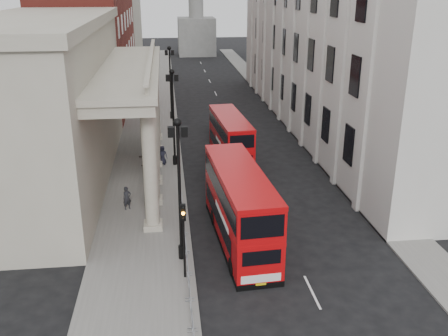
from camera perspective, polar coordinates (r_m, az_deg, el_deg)
The scene contains 18 objects.
ground at distance 26.13m, azimuth -3.14°, elevation -14.81°, with size 260.00×260.00×0.00m, color black.
sidewalk_west at distance 53.51m, azimuth -8.44°, elevation 3.89°, with size 6.00×140.00×0.12m, color slate.
sidewalk_east at distance 55.44m, azimuth 8.90°, elevation 4.44°, with size 3.00×140.00×0.12m, color slate.
kerb at distance 53.49m, azimuth -5.28°, elevation 4.03°, with size 0.20×140.00×0.14m, color slate.
portico_building at distance 41.44m, azimuth -19.73°, elevation 6.57°, with size 9.00×28.00×12.00m, color #A29C87.
brick_building at distance 70.09m, azimuth -14.97°, elevation 16.41°, with size 9.00×32.00×22.00m, color maroon.
west_building_far at distance 101.90m, azimuth -12.50°, elevation 17.08°, with size 9.00×30.00×20.00m, color #A29C87.
east_building at distance 56.07m, azimuth 11.65°, elevation 17.38°, with size 8.00×55.00×25.00m, color beige.
lamp_post_south at distance 27.29m, azimuth -5.13°, elevation -1.51°, with size 1.05×0.44×8.32m.
lamp_post_mid at distance 42.56m, azimuth -5.83°, elevation 6.49°, with size 1.05×0.44×8.32m.
lamp_post_north at distance 58.23m, azimuth -6.16°, elevation 10.23°, with size 1.05×0.44×8.32m.
traffic_light at distance 26.20m, azimuth -4.65°, elevation -6.80°, with size 0.28×0.33×4.30m.
crowd_barriers at distance 27.61m, azimuth -4.21°, elevation -11.06°, with size 0.50×18.75×1.10m.
bus_near at distance 30.27m, azimuth 1.79°, elevation -4.27°, with size 3.31×10.91×4.64m.
bus_far at distance 44.42m, azimuth 0.72°, elevation 3.49°, with size 2.96×9.64×4.10m.
pedestrian_a at distance 35.51m, azimuth -11.02°, elevation -3.40°, with size 0.61×0.40×1.68m, color black.
pedestrian_b at distance 43.77m, azimuth -9.23°, elevation 1.29°, with size 0.79×0.61×1.62m, color black.
pedestrian_c at distance 43.79m, azimuth -7.05°, elevation 1.46°, with size 0.82×0.54×1.69m, color black.
Camera 1 is at (-1.10, -21.34, 15.04)m, focal length 40.00 mm.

